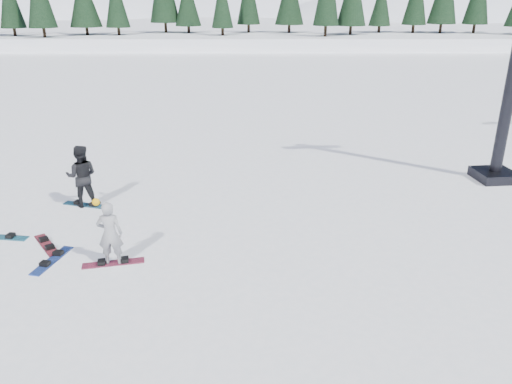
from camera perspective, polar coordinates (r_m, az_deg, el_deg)
ground at (r=13.63m, az=-17.30°, el=-6.66°), size 420.00×420.00×0.00m
alpine_backdrop at (r=202.26m, az=-5.08°, el=15.79°), size 412.50×227.00×53.20m
lift_tower at (r=19.20m, az=27.25°, el=11.47°), size 2.46×1.46×8.89m
snowboarder_woman at (r=12.65m, az=-16.37°, el=-4.55°), size 0.63×0.44×1.81m
snowboarder_man at (r=16.41m, az=-19.29°, el=1.73°), size 1.05×0.87×1.98m
snowboard_woman at (r=13.02m, az=-15.98°, el=-7.82°), size 1.53×0.59×0.03m
snowboard_man at (r=16.75m, az=-18.88°, el=-1.41°), size 1.52×0.68×0.03m
snowboard_loose_a at (r=13.65m, az=-22.27°, el=-7.24°), size 0.61×1.52×0.03m
snowboard_loose_b at (r=14.49m, az=-22.77°, el=-5.62°), size 1.12×1.37×0.03m
snowboard_loose_c at (r=15.48m, az=-27.09°, el=-4.61°), size 1.52×0.49×0.03m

